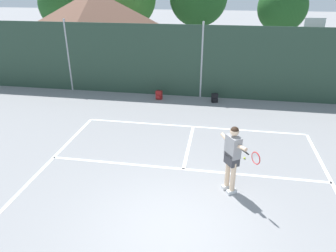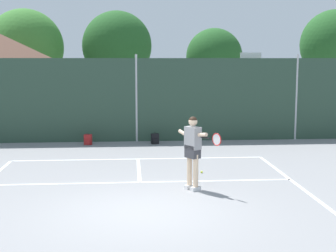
{
  "view_description": "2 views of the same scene",
  "coord_description": "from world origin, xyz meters",
  "px_view_note": "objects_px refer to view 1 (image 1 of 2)",
  "views": [
    {
      "loc": [
        0.87,
        -5.37,
        5.01
      ],
      "look_at": [
        -0.66,
        3.63,
        0.83
      ],
      "focal_mm": 33.7,
      "sensor_mm": 36.0,
      "label": 1
    },
    {
      "loc": [
        -0.2,
        -9.94,
        3.23
      ],
      "look_at": [
        0.99,
        5.53,
        1.08
      ],
      "focal_mm": 51.05,
      "sensor_mm": 36.0,
      "label": 2
    }
  ],
  "objects_px": {
    "basketball_hoop": "(310,46)",
    "tennis_player": "(233,154)",
    "backpack_red": "(159,95)",
    "tennis_ball": "(245,158)",
    "backpack_black": "(215,98)"
  },
  "relations": [
    {
      "from": "tennis_ball",
      "to": "backpack_black",
      "type": "bearing_deg",
      "value": 102.48
    },
    {
      "from": "tennis_ball",
      "to": "backpack_black",
      "type": "distance_m",
      "value": 5.08
    },
    {
      "from": "basketball_hoop",
      "to": "tennis_player",
      "type": "bearing_deg",
      "value": -112.34
    },
    {
      "from": "basketball_hoop",
      "to": "backpack_black",
      "type": "xyz_separation_m",
      "value": [
        -4.22,
        -2.05,
        -2.12
      ]
    },
    {
      "from": "tennis_player",
      "to": "backpack_black",
      "type": "distance_m",
      "value": 6.8
    },
    {
      "from": "tennis_ball",
      "to": "backpack_black",
      "type": "height_order",
      "value": "backpack_black"
    },
    {
      "from": "basketball_hoop",
      "to": "tennis_player",
      "type": "distance_m",
      "value": 9.55
    },
    {
      "from": "basketball_hoop",
      "to": "tennis_player",
      "type": "height_order",
      "value": "basketball_hoop"
    },
    {
      "from": "backpack_black",
      "to": "basketball_hoop",
      "type": "bearing_deg",
      "value": 25.94
    },
    {
      "from": "basketball_hoop",
      "to": "backpack_red",
      "type": "distance_m",
      "value": 7.42
    },
    {
      "from": "basketball_hoop",
      "to": "backpack_red",
      "type": "relative_size",
      "value": 7.67
    },
    {
      "from": "tennis_ball",
      "to": "backpack_black",
      "type": "relative_size",
      "value": 0.14
    },
    {
      "from": "tennis_player",
      "to": "backpack_black",
      "type": "relative_size",
      "value": 4.01
    },
    {
      "from": "tennis_player",
      "to": "tennis_ball",
      "type": "xyz_separation_m",
      "value": [
        0.48,
        1.75,
        -1.08
      ]
    },
    {
      "from": "tennis_player",
      "to": "backpack_red",
      "type": "xyz_separation_m",
      "value": [
        -3.2,
        6.7,
        -0.92
      ]
    }
  ]
}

